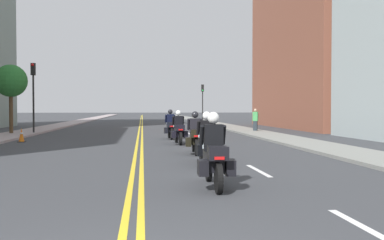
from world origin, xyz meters
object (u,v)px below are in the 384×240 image
(street_tree_1, at_px, (11,81))
(motorcycle_2, at_px, (195,137))
(motorcycle_1, at_px, (207,143))
(pedestrian_0, at_px, (255,120))
(traffic_light_far, at_px, (203,97))
(motorcycle_0, at_px, (214,157))
(motorcycle_4, at_px, (170,127))
(traffic_light_near, at_px, (33,85))
(traffic_cone_0, at_px, (21,135))
(motorcycle_3, at_px, (179,130))

(street_tree_1, bearing_deg, motorcycle_2, -51.92)
(street_tree_1, bearing_deg, motorcycle_1, -57.83)
(motorcycle_1, relative_size, pedestrian_0, 1.33)
(traffic_light_far, xyz_separation_m, pedestrian_0, (1.17, -19.65, -2.21))
(motorcycle_0, height_order, motorcycle_1, motorcycle_0)
(motorcycle_0, xyz_separation_m, motorcycle_4, (0.03, 15.47, 0.01))
(traffic_light_near, bearing_deg, motorcycle_1, -61.95)
(traffic_cone_0, bearing_deg, traffic_light_near, 98.52)
(motorcycle_1, xyz_separation_m, traffic_cone_0, (-8.09, 10.12, -0.29))
(traffic_light_far, bearing_deg, motorcycle_2, -98.16)
(motorcycle_2, bearing_deg, motorcycle_3, 95.79)
(motorcycle_3, height_order, motorcycle_4, motorcycle_4)
(motorcycle_0, bearing_deg, traffic_cone_0, 119.71)
(motorcycle_1, relative_size, traffic_light_near, 0.48)
(traffic_cone_0, bearing_deg, motorcycle_3, -15.74)
(traffic_cone_0, bearing_deg, motorcycle_2, -40.33)
(motorcycle_2, height_order, street_tree_1, street_tree_1)
(motorcycle_3, height_order, traffic_light_near, traffic_light_near)
(motorcycle_2, distance_m, traffic_light_far, 34.76)
(motorcycle_3, bearing_deg, motorcycle_2, -89.38)
(motorcycle_2, height_order, traffic_light_near, traffic_light_near)
(traffic_light_near, distance_m, traffic_light_far, 24.80)
(motorcycle_4, bearing_deg, motorcycle_2, -88.97)
(pedestrian_0, bearing_deg, motorcycle_4, 71.52)
(traffic_light_near, xyz_separation_m, street_tree_1, (-1.26, -0.62, 0.20))
(motorcycle_1, bearing_deg, traffic_light_far, 80.60)
(traffic_light_near, bearing_deg, motorcycle_3, -46.07)
(traffic_cone_0, relative_size, traffic_light_near, 0.15)
(pedestrian_0, distance_m, street_tree_1, 16.77)
(motorcycle_2, bearing_deg, motorcycle_1, -87.58)
(traffic_light_near, bearing_deg, traffic_cone_0, -81.48)
(traffic_cone_0, bearing_deg, motorcycle_1, -51.37)
(traffic_cone_0, xyz_separation_m, traffic_light_far, (13.03, 27.44, 2.73))
(motorcycle_4, height_order, traffic_light_far, traffic_light_far)
(motorcycle_1, distance_m, motorcycle_4, 11.55)
(motorcycle_3, xyz_separation_m, street_tree_1, (-10.17, 8.63, 2.81))
(motorcycle_4, bearing_deg, motorcycle_3, -89.27)
(motorcycle_0, relative_size, pedestrian_0, 1.29)
(pedestrian_0, bearing_deg, motorcycle_0, 100.45)
(traffic_light_far, bearing_deg, motorcycle_3, -99.89)
(motorcycle_1, xyz_separation_m, motorcycle_4, (-0.40, 11.55, 0.03))
(motorcycle_3, bearing_deg, traffic_light_far, 77.65)
(traffic_light_far, bearing_deg, pedestrian_0, -86.59)
(traffic_light_far, relative_size, street_tree_1, 0.98)
(motorcycle_1, height_order, street_tree_1, street_tree_1)
(traffic_light_near, bearing_deg, motorcycle_0, -67.54)
(motorcycle_0, height_order, pedestrian_0, pedestrian_0)
(traffic_light_far, height_order, street_tree_1, street_tree_1)
(motorcycle_3, distance_m, street_tree_1, 13.63)
(motorcycle_3, xyz_separation_m, traffic_light_near, (-8.91, 9.25, 2.61))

